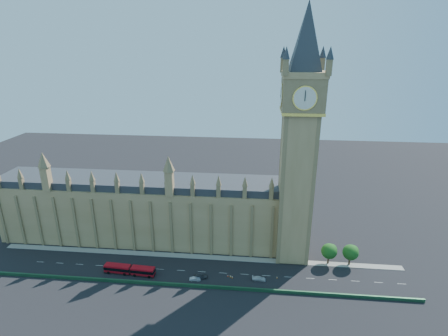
# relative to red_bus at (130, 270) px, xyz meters

# --- Properties ---
(ground) EXTENTS (400.00, 400.00, 0.00)m
(ground) POSITION_rel_red_bus_xyz_m (22.43, 3.80, -1.72)
(ground) COLOR black
(ground) RESTS_ON ground
(palace_westminster) EXTENTS (120.00, 20.00, 28.00)m
(palace_westminster) POSITION_rel_red_bus_xyz_m (-2.57, 25.80, 12.15)
(palace_westminster) COLOR #9C7C4B
(palace_westminster) RESTS_ON ground
(elizabeth_tower) EXTENTS (20.59, 20.59, 105.00)m
(elizabeth_tower) POSITION_rel_red_bus_xyz_m (60.43, 17.79, 52.84)
(elizabeth_tower) COLOR #9C7C4B
(elizabeth_tower) RESTS_ON ground
(bridge_parapet) EXTENTS (160.00, 0.60, 1.20)m
(bridge_parapet) POSITION_rel_red_bus_xyz_m (22.43, -5.20, -1.12)
(bridge_parapet) COLOR #1E4C2D
(bridge_parapet) RESTS_ON ground
(kerb_north) EXTENTS (160.00, 3.00, 0.16)m
(kerb_north) POSITION_rel_red_bus_xyz_m (22.43, 13.30, -1.64)
(kerb_north) COLOR gray
(kerb_north) RESTS_ON ground
(tree_east_near) EXTENTS (6.00, 6.00, 8.50)m
(tree_east_near) POSITION_rel_red_bus_xyz_m (74.65, 13.89, 3.93)
(tree_east_near) COLOR #382619
(tree_east_near) RESTS_ON ground
(tree_east_far) EXTENTS (6.00, 6.00, 8.50)m
(tree_east_far) POSITION_rel_red_bus_xyz_m (82.65, 13.89, 3.93)
(tree_east_far) COLOR #382619
(tree_east_far) RESTS_ON ground
(red_bus) EXTENTS (19.31, 4.12, 3.26)m
(red_bus) POSITION_rel_red_bus_xyz_m (0.00, 0.00, 0.00)
(red_bus) COLOR #AD0B15
(red_bus) RESTS_ON ground
(car_grey) EXTENTS (4.91, 2.26, 1.63)m
(car_grey) POSITION_rel_red_bus_xyz_m (26.60, 0.13, -0.90)
(car_grey) COLOR #3A3C42
(car_grey) RESTS_ON ground
(car_silver) EXTENTS (4.05, 1.65, 1.31)m
(car_silver) POSITION_rel_red_bus_xyz_m (24.81, -1.63, -1.06)
(car_silver) COLOR #B4B8BC
(car_silver) RESTS_ON ground
(car_white) EXTENTS (5.02, 2.22, 1.43)m
(car_white) POSITION_rel_red_bus_xyz_m (47.78, 0.85, -1.00)
(car_white) COLOR silver
(car_white) RESTS_ON ground
(cone_a) EXTENTS (0.53, 0.53, 0.71)m
(cone_a) POSITION_rel_red_bus_xyz_m (36.43, 1.85, -1.37)
(cone_a) COLOR black
(cone_a) RESTS_ON ground
(cone_b) EXTENTS (0.50, 0.50, 0.77)m
(cone_b) POSITION_rel_red_bus_xyz_m (37.37, 1.58, -1.34)
(cone_b) COLOR black
(cone_b) RESTS_ON ground
(cone_c) EXTENTS (0.58, 0.58, 0.79)m
(cone_c) POSITION_rel_red_bus_xyz_m (38.06, 1.19, -1.33)
(cone_c) COLOR black
(cone_c) RESTS_ON ground
(cone_d) EXTENTS (0.53, 0.53, 0.64)m
(cone_d) POSITION_rel_red_bus_xyz_m (54.36, 2.69, -1.40)
(cone_d) COLOR black
(cone_d) RESTS_ON ground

